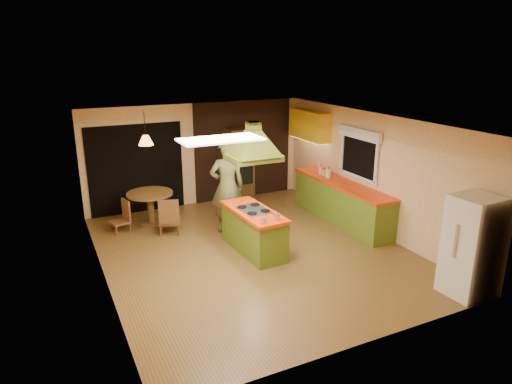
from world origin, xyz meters
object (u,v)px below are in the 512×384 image
wall_oven (239,165)px  man (227,186)px  kitchen_island (254,230)px  canister_large (321,170)px  refrigerator (471,246)px  dining_table (150,202)px

wall_oven → man: bearing=-119.8°
wall_oven → kitchen_island: bearing=-107.7°
man → canister_large: 2.45m
kitchen_island → refrigerator: refrigerator is taller
man → dining_table: man is taller
man → dining_table: size_ratio=1.99×
dining_table → canister_large: (3.84, -0.89, 0.49)m
kitchen_island → dining_table: (-1.44, 2.23, 0.10)m
dining_table → kitchen_island: bearing=-57.1°
wall_oven → canister_large: size_ratio=9.56×
dining_table → canister_large: bearing=-13.1°
kitchen_island → wall_oven: bearing=68.4°
canister_large → wall_oven: bearing=131.5°
refrigerator → canister_large: bearing=87.0°
man → wall_oven: bearing=-108.5°
kitchen_island → wall_oven: (0.99, 2.93, 0.51)m
dining_table → canister_large: canister_large is taller
canister_large → kitchen_island: bearing=-150.7°
kitchen_island → man: man is taller
refrigerator → canister_large: 4.25m
refrigerator → man: bearing=118.1°
man → wall_oven: 2.04m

